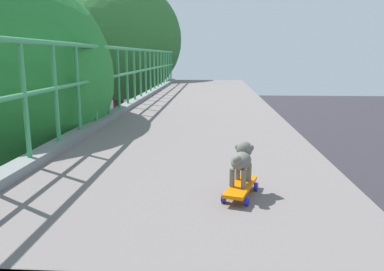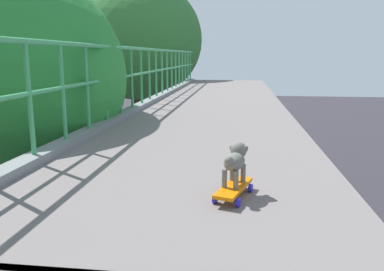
# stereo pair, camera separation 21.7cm
# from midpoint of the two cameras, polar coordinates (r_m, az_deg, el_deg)

# --- Properties ---
(city_bus) EXTENTS (2.70, 11.43, 3.32)m
(city_bus) POSITION_cam_midpoint_polar(r_m,az_deg,el_deg) (24.37, -22.47, 0.69)
(city_bus) COLOR navy
(city_bus) RESTS_ON ground
(roadside_tree_far) EXTENTS (5.71, 5.71, 9.53)m
(roadside_tree_far) POSITION_cam_midpoint_polar(r_m,az_deg,el_deg) (17.53, -11.62, 13.73)
(roadside_tree_far) COLOR #473120
(roadside_tree_far) RESTS_ON ground
(toy_skateboard) EXTENTS (0.28, 0.50, 0.08)m
(toy_skateboard) POSITION_cam_midpoint_polar(r_m,az_deg,el_deg) (2.72, 4.99, -7.76)
(toy_skateboard) COLOR orange
(toy_skateboard) RESTS_ON overpass_deck
(small_dog) EXTENTS (0.20, 0.32, 0.29)m
(small_dog) POSITION_cam_midpoint_polar(r_m,az_deg,el_deg) (2.72, 5.18, -3.48)
(small_dog) COLOR #64625B
(small_dog) RESTS_ON toy_skateboard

